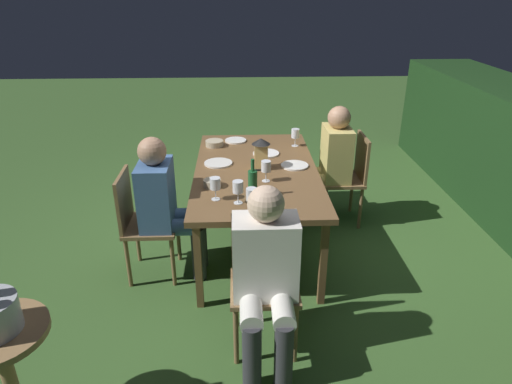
% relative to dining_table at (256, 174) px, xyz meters
% --- Properties ---
extents(ground_plane, '(16.00, 16.00, 0.00)m').
position_rel_dining_table_xyz_m(ground_plane, '(0.00, 0.00, -0.68)').
color(ground_plane, '#385B28').
extents(dining_table, '(1.86, 1.02, 0.73)m').
position_rel_dining_table_xyz_m(dining_table, '(0.00, 0.00, 0.00)').
color(dining_table, brown).
rests_on(dining_table, ground).
extents(chair_side_left_b, '(0.42, 0.40, 0.87)m').
position_rel_dining_table_xyz_m(chair_side_left_b, '(0.42, -0.90, -0.20)').
color(chair_side_left_b, brown).
rests_on(chair_side_left_b, ground).
extents(person_in_blue, '(0.38, 0.47, 1.15)m').
position_rel_dining_table_xyz_m(person_in_blue, '(0.42, -0.71, -0.04)').
color(person_in_blue, '#426699').
rests_on(person_in_blue, ground).
extents(chair_head_far, '(0.40, 0.42, 0.87)m').
position_rel_dining_table_xyz_m(chair_head_far, '(1.18, 0.00, -0.20)').
color(chair_head_far, brown).
rests_on(chair_head_far, ground).
extents(person_in_cream, '(0.48, 0.38, 1.15)m').
position_rel_dining_table_xyz_m(person_in_cream, '(1.38, 0.00, -0.04)').
color(person_in_cream, white).
rests_on(person_in_cream, ground).
extents(chair_side_right_a, '(0.42, 0.40, 0.87)m').
position_rel_dining_table_xyz_m(chair_side_right_a, '(-0.42, 0.90, -0.20)').
color(chair_side_right_a, brown).
rests_on(chair_side_right_a, ground).
extents(person_in_mustard, '(0.38, 0.47, 1.15)m').
position_rel_dining_table_xyz_m(person_in_mustard, '(-0.42, 0.71, -0.04)').
color(person_in_mustard, tan).
rests_on(person_in_mustard, ground).
extents(lantern_centerpiece, '(0.15, 0.15, 0.27)m').
position_rel_dining_table_xyz_m(lantern_centerpiece, '(0.00, 0.04, 0.20)').
color(lantern_centerpiece, black).
rests_on(lantern_centerpiece, dining_table).
extents(green_bottle_on_table, '(0.07, 0.07, 0.29)m').
position_rel_dining_table_xyz_m(green_bottle_on_table, '(0.55, -0.05, 0.16)').
color(green_bottle_on_table, '#1E5B2D').
rests_on(green_bottle_on_table, dining_table).
extents(wine_glass_a, '(0.08, 0.08, 0.17)m').
position_rel_dining_table_xyz_m(wine_glass_a, '(0.27, 0.07, 0.17)').
color(wine_glass_a, silver).
rests_on(wine_glass_a, dining_table).
extents(wine_glass_b, '(0.08, 0.08, 0.17)m').
position_rel_dining_table_xyz_m(wine_glass_b, '(-0.56, 0.40, 0.17)').
color(wine_glass_b, silver).
rests_on(wine_glass_b, dining_table).
extents(wine_glass_c, '(0.08, 0.08, 0.17)m').
position_rel_dining_table_xyz_m(wine_glass_c, '(0.78, -0.06, 0.17)').
color(wine_glass_c, silver).
rests_on(wine_glass_c, dining_table).
extents(wine_glass_d, '(0.08, 0.08, 0.17)m').
position_rel_dining_table_xyz_m(wine_glass_d, '(0.66, -0.15, 0.17)').
color(wine_glass_d, silver).
rests_on(wine_glass_d, dining_table).
extents(wine_glass_e, '(0.08, 0.08, 0.17)m').
position_rel_dining_table_xyz_m(wine_glass_e, '(0.59, -0.31, 0.17)').
color(wine_glass_e, silver).
rests_on(wine_glass_e, dining_table).
extents(plate_a, '(0.24, 0.24, 0.01)m').
position_rel_dining_table_xyz_m(plate_a, '(-0.35, 0.11, 0.06)').
color(plate_a, white).
rests_on(plate_a, dining_table).
extents(plate_b, '(0.24, 0.24, 0.01)m').
position_rel_dining_table_xyz_m(plate_b, '(-0.12, -0.32, 0.06)').
color(plate_b, silver).
rests_on(plate_b, dining_table).
extents(plate_c, '(0.23, 0.23, 0.01)m').
position_rel_dining_table_xyz_m(plate_c, '(-0.03, 0.33, 0.06)').
color(plate_c, white).
rests_on(plate_c, dining_table).
extents(plate_d, '(0.21, 0.21, 0.01)m').
position_rel_dining_table_xyz_m(plate_d, '(-0.73, -0.17, 0.06)').
color(plate_d, white).
rests_on(plate_d, dining_table).
extents(bowl_olives, '(0.17, 0.17, 0.05)m').
position_rel_dining_table_xyz_m(bowl_olives, '(-0.59, -0.37, 0.08)').
color(bowl_olives, '#BCAD8E').
rests_on(bowl_olives, dining_table).
extents(bowl_bread, '(0.14, 0.14, 0.06)m').
position_rel_dining_table_xyz_m(bowl_bread, '(0.36, -0.35, 0.08)').
color(bowl_bread, '#BCAD8E').
rests_on(bowl_bread, dining_table).
extents(side_table, '(0.48, 0.48, 0.68)m').
position_rel_dining_table_xyz_m(side_table, '(1.85, -1.30, -0.24)').
color(side_table, '#937047').
rests_on(side_table, ground).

